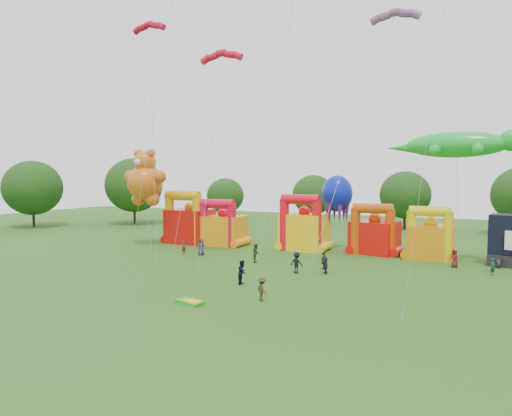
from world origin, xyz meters
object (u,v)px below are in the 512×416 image
at_px(bouncy_castle_0, 189,223).
at_px(bouncy_castle_2, 303,229).
at_px(gecko_kite, 457,157).
at_px(spectator_4, 324,261).
at_px(teddy_bear_kite, 146,190).
at_px(octopus_kite, 335,205).
at_px(spectator_0, 201,247).

bearing_deg(bouncy_castle_0, bouncy_castle_2, 4.04).
bearing_deg(gecko_kite, spectator_4, -141.58).
distance_m(bouncy_castle_2, teddy_bear_kite, 20.11).
xyz_separation_m(bouncy_castle_0, bouncy_castle_2, (15.45, 1.09, -0.08)).
distance_m(octopus_kite, spectator_4, 12.47).
distance_m(bouncy_castle_2, spectator_0, 12.43).
relative_size(gecko_kite, spectator_0, 6.99).
relative_size(bouncy_castle_0, gecko_kite, 0.52).
bearing_deg(spectator_0, bouncy_castle_0, 110.66).
height_order(bouncy_castle_0, spectator_4, bouncy_castle_0).
xyz_separation_m(bouncy_castle_0, spectator_4, (20.90, -8.69, -1.83)).
height_order(spectator_0, spectator_4, spectator_0).
bearing_deg(teddy_bear_kite, gecko_kite, 7.30).
xyz_separation_m(bouncy_castle_2, gecko_kite, (16.47, -1.03, 8.14)).
bearing_deg(bouncy_castle_2, teddy_bear_kite, -163.56).
bearing_deg(bouncy_castle_0, octopus_kite, 8.21).
distance_m(bouncy_castle_0, gecko_kite, 32.93).
height_order(teddy_bear_kite, gecko_kite, gecko_kite).
bearing_deg(gecko_kite, teddy_bear_kite, -172.70).
relative_size(bouncy_castle_0, spectator_0, 3.62).
relative_size(bouncy_castle_2, spectator_0, 3.49).
distance_m(teddy_bear_kite, octopus_kite, 23.34).
distance_m(spectator_0, spectator_4, 14.51).
bearing_deg(gecko_kite, bouncy_castle_2, 176.42).
relative_size(teddy_bear_kite, octopus_kite, 1.36).
bearing_deg(gecko_kite, octopus_kite, 168.57).
bearing_deg(teddy_bear_kite, bouncy_castle_0, 53.15).
height_order(octopus_kite, spectator_0, octopus_kite).
height_order(bouncy_castle_0, bouncy_castle_2, bouncy_castle_0).
height_order(gecko_kite, spectator_4, gecko_kite).
distance_m(teddy_bear_kite, gecko_kite, 35.73).
relative_size(bouncy_castle_2, gecko_kite, 0.50).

